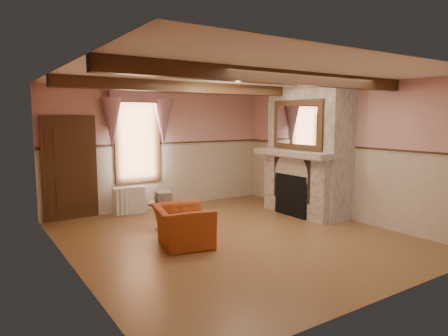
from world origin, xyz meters
TOP-DOWN VIEW (x-y plane):
  - floor at (0.00, 0.00)m, footprint 5.50×6.00m
  - ceiling at (0.00, 0.00)m, footprint 5.50×6.00m
  - wall_back at (0.00, 3.00)m, footprint 5.50×0.02m
  - wall_front at (0.00, -3.00)m, footprint 5.50×0.02m
  - wall_left at (-2.75, 0.00)m, footprint 0.02×6.00m
  - wall_right at (2.75, 0.00)m, footprint 0.02×6.00m
  - wainscot at (0.00, 0.00)m, footprint 5.50×6.00m
  - chair_rail at (0.00, 0.00)m, footprint 5.50×6.00m
  - firebox at (2.00, 0.60)m, footprint 0.20×0.95m
  - armchair at (-0.97, 0.09)m, footprint 1.08×1.18m
  - side_table at (-0.89, 1.03)m, footprint 0.62×0.62m
  - book_stack at (-0.88, 1.03)m, footprint 0.32×0.36m
  - radiator at (-0.94, 2.70)m, footprint 0.72×0.28m
  - bowl at (2.24, 0.52)m, footprint 0.37×0.37m
  - mantel_clock at (2.24, 1.22)m, footprint 0.14×0.24m
  - oil_lamp at (2.24, 0.81)m, footprint 0.11×0.11m
  - candle_red at (2.24, -0.00)m, footprint 0.06×0.06m
  - jar_yellow at (2.24, 0.10)m, footprint 0.06×0.06m
  - fireplace at (2.42, 0.60)m, footprint 0.85×2.00m
  - mantel at (2.24, 0.60)m, footprint 1.05×2.05m
  - overmantel_mirror at (2.06, 0.60)m, footprint 0.06×1.44m
  - door at (-2.10, 2.94)m, footprint 1.10×0.10m
  - window at (-0.60, 2.97)m, footprint 1.06×0.08m
  - window_drapes at (-0.60, 2.88)m, footprint 1.30×0.14m
  - ceiling_beam_front at (0.00, -1.20)m, footprint 5.50×0.18m
  - ceiling_beam_back at (0.00, 1.20)m, footprint 5.50×0.18m

SIDE VIEW (x-z plane):
  - floor at x=0.00m, z-range -0.01..0.01m
  - side_table at x=-0.89m, z-range 0.00..0.55m
  - radiator at x=-0.94m, z-range 0.00..0.60m
  - armchair at x=-0.97m, z-range 0.00..0.65m
  - firebox at x=2.00m, z-range 0.00..0.90m
  - book_stack at x=-0.88m, z-range 0.55..0.75m
  - wainscot at x=0.00m, z-range 0.00..1.50m
  - door at x=-2.10m, z-range 0.00..2.10m
  - mantel at x=2.24m, z-range 1.30..1.42m
  - wall_back at x=0.00m, z-range 0.00..2.80m
  - wall_front at x=0.00m, z-range 0.00..2.80m
  - wall_left at x=-2.75m, z-range 0.00..2.80m
  - wall_right at x=2.75m, z-range 0.00..2.80m
  - fireplace at x=2.42m, z-range 0.00..2.80m
  - bowl at x=2.24m, z-range 1.42..1.51m
  - jar_yellow at x=2.24m, z-range 1.42..1.54m
  - chair_rail at x=0.00m, z-range 1.46..1.54m
  - candle_red at x=2.24m, z-range 1.42..1.58m
  - mantel_clock at x=2.24m, z-range 1.42..1.62m
  - oil_lamp at x=2.24m, z-range 1.42..1.70m
  - window at x=-0.60m, z-range 0.64..2.66m
  - overmantel_mirror at x=2.06m, z-range 1.45..2.49m
  - window_drapes at x=-0.60m, z-range 1.55..2.95m
  - ceiling_beam_front at x=0.00m, z-range 2.60..2.80m
  - ceiling_beam_back at x=0.00m, z-range 2.60..2.80m
  - ceiling at x=0.00m, z-range 2.79..2.80m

